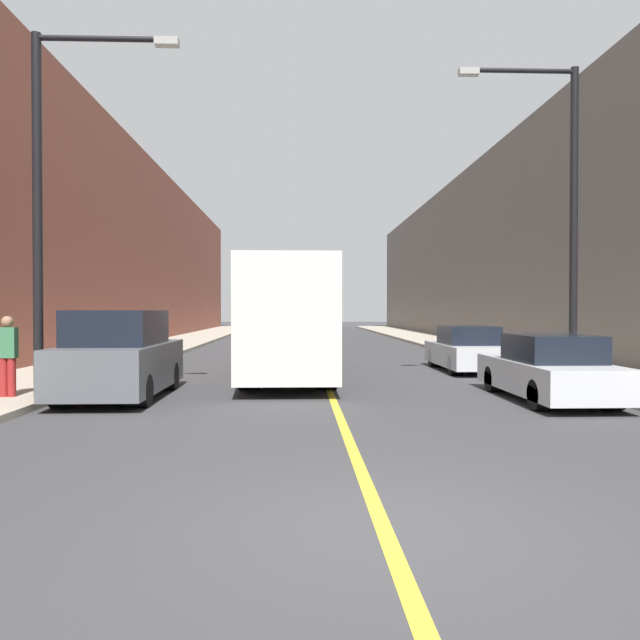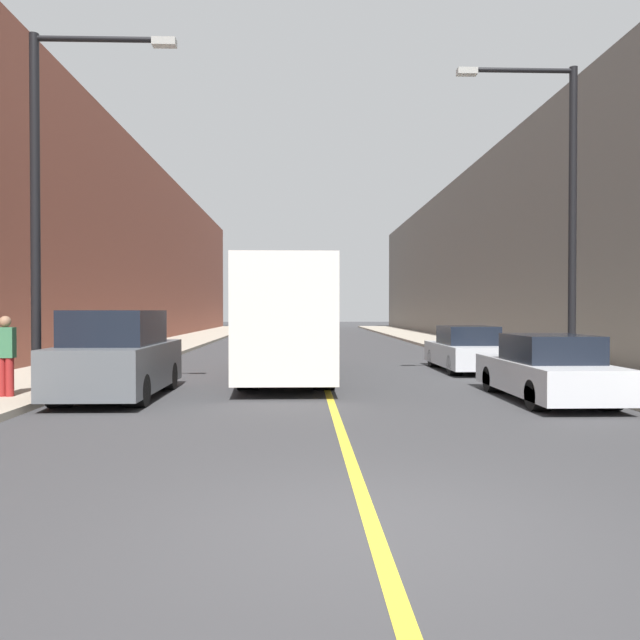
{
  "view_description": "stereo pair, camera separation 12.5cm",
  "coord_description": "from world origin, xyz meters",
  "px_view_note": "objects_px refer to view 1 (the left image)",
  "views": [
    {
      "loc": [
        -0.78,
        -5.62,
        1.99
      ],
      "look_at": [
        0.12,
        19.27,
        1.59
      ],
      "focal_mm": 35.0,
      "sensor_mm": 36.0,
      "label": 1
    },
    {
      "loc": [
        -0.66,
        -5.62,
        1.99
      ],
      "look_at": [
        0.12,
        19.27,
        1.59
      ],
      "focal_mm": 35.0,
      "sensor_mm": 36.0,
      "label": 2
    }
  ],
  "objects_px": {
    "car_right_mid": "(467,351)",
    "street_lamp_right": "(563,202)",
    "street_lamp_left": "(51,188)",
    "pedestrian": "(7,355)",
    "bus": "(290,318)",
    "car_right_near": "(549,370)",
    "parked_suv_left": "(120,358)"
  },
  "relations": [
    {
      "from": "street_lamp_right",
      "to": "pedestrian",
      "type": "distance_m",
      "value": 13.62
    },
    {
      "from": "car_right_near",
      "to": "car_right_mid",
      "type": "bearing_deg",
      "value": 89.99
    },
    {
      "from": "car_right_mid",
      "to": "parked_suv_left",
      "type": "bearing_deg",
      "value": -147.84
    },
    {
      "from": "car_right_mid",
      "to": "street_lamp_right",
      "type": "distance_m",
      "value": 6.17
    },
    {
      "from": "parked_suv_left",
      "to": "car_right_mid",
      "type": "distance_m",
      "value": 11.24
    },
    {
      "from": "street_lamp_left",
      "to": "pedestrian",
      "type": "distance_m",
      "value": 3.66
    },
    {
      "from": "car_right_near",
      "to": "street_lamp_left",
      "type": "relative_size",
      "value": 0.61
    },
    {
      "from": "car_right_mid",
      "to": "pedestrian",
      "type": "height_order",
      "value": "pedestrian"
    },
    {
      "from": "parked_suv_left",
      "to": "street_lamp_right",
      "type": "relative_size",
      "value": 0.57
    },
    {
      "from": "street_lamp_left",
      "to": "parked_suv_left",
      "type": "bearing_deg",
      "value": 33.07
    },
    {
      "from": "parked_suv_left",
      "to": "pedestrian",
      "type": "relative_size",
      "value": 2.66
    },
    {
      "from": "car_right_mid",
      "to": "street_lamp_right",
      "type": "relative_size",
      "value": 0.57
    },
    {
      "from": "bus",
      "to": "street_lamp_left",
      "type": "bearing_deg",
      "value": -133.0
    },
    {
      "from": "street_lamp_left",
      "to": "pedestrian",
      "type": "bearing_deg",
      "value": 175.68
    },
    {
      "from": "parked_suv_left",
      "to": "car_right_mid",
      "type": "xyz_separation_m",
      "value": [
        9.51,
        5.98,
        -0.25
      ]
    },
    {
      "from": "pedestrian",
      "to": "street_lamp_left",
      "type": "bearing_deg",
      "value": -4.32
    },
    {
      "from": "bus",
      "to": "street_lamp_right",
      "type": "bearing_deg",
      "value": -23.27
    },
    {
      "from": "parked_suv_left",
      "to": "street_lamp_left",
      "type": "bearing_deg",
      "value": -146.93
    },
    {
      "from": "bus",
      "to": "car_right_mid",
      "type": "relative_size",
      "value": 2.23
    },
    {
      "from": "bus",
      "to": "street_lamp_right",
      "type": "height_order",
      "value": "street_lamp_right"
    },
    {
      "from": "car_right_mid",
      "to": "street_lamp_right",
      "type": "xyz_separation_m",
      "value": [
        1.24,
        -4.46,
        4.08
      ]
    },
    {
      "from": "parked_suv_left",
      "to": "car_right_near",
      "type": "height_order",
      "value": "parked_suv_left"
    },
    {
      "from": "bus",
      "to": "car_right_near",
      "type": "relative_size",
      "value": 2.2
    },
    {
      "from": "car_right_near",
      "to": "street_lamp_left",
      "type": "distance_m",
      "value": 11.4
    },
    {
      "from": "bus",
      "to": "pedestrian",
      "type": "xyz_separation_m",
      "value": [
        -5.92,
        -5.24,
        -0.72
      ]
    },
    {
      "from": "street_lamp_left",
      "to": "street_lamp_right",
      "type": "relative_size",
      "value": 0.96
    },
    {
      "from": "bus",
      "to": "street_lamp_left",
      "type": "xyz_separation_m",
      "value": [
        -4.95,
        -5.31,
        2.81
      ]
    },
    {
      "from": "street_lamp_right",
      "to": "car_right_near",
      "type": "bearing_deg",
      "value": -119.47
    },
    {
      "from": "car_right_near",
      "to": "street_lamp_left",
      "type": "bearing_deg",
      "value": -179.44
    },
    {
      "from": "pedestrian",
      "to": "parked_suv_left",
      "type": "bearing_deg",
      "value": 18.04
    },
    {
      "from": "car_right_near",
      "to": "street_lamp_left",
      "type": "height_order",
      "value": "street_lamp_left"
    },
    {
      "from": "parked_suv_left",
      "to": "bus",
      "type": "bearing_deg",
      "value": 50.34
    }
  ]
}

